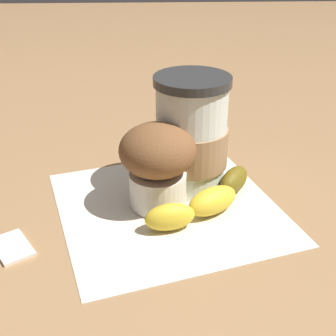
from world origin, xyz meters
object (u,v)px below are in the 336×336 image
Objects in this scene: muffin at (158,161)px; sugar_packet at (12,246)px; banana at (208,199)px; coffee_cup at (191,136)px.

muffin reaches higher than sugar_packet.
banana is at bearing 73.56° from muffin.
sugar_packet is (0.12, -0.19, -0.06)m from coffee_cup.
coffee_cup is at bearing 137.84° from muffin.
coffee_cup is 0.06m from muffin.
banana is at bearing 13.78° from coffee_cup.
sugar_packet is (0.08, -0.15, -0.05)m from muffin.
muffin reaches higher than banana.
coffee_cup is 1.40× the size of muffin.
banana is 2.64× the size of sugar_packet.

